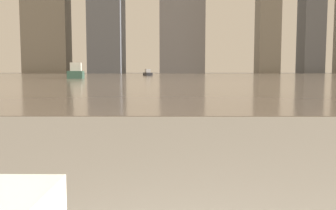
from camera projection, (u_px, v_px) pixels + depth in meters
name	position (u px, v px, depth m)	size (l,w,h in m)	color
harbor_water	(170.00, 76.00, 61.59)	(180.00, 110.00, 0.01)	gray
harbor_boat_0	(76.00, 73.00, 40.69)	(2.30, 4.71, 1.69)	#335647
harbor_boat_2	(148.00, 73.00, 62.03)	(1.76, 3.07, 1.09)	#2D2D33
skyline_tower_2	(182.00, 16.00, 115.71)	(13.69, 9.86, 35.22)	slate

